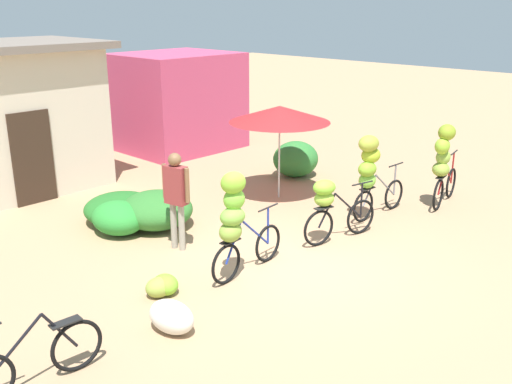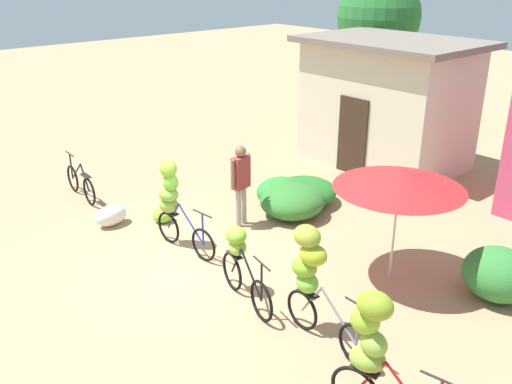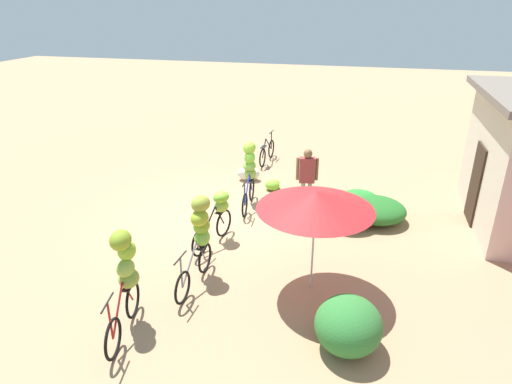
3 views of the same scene
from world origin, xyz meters
TOP-DOWN VIEW (x-y plane):
  - ground_plane at (0.00, 0.00)m, footprint 60.00×60.00m
  - building_low at (-1.50, 7.36)m, footprint 4.50×3.15m
  - shop_pink at (3.84, 7.75)m, footprint 3.20×2.80m
  - hedge_bush_front_left at (-1.27, 3.24)m, footprint 0.93×1.11m
  - hedge_bush_front_right at (-0.90, 3.67)m, footprint 1.46×1.54m
  - hedge_bush_mid at (-0.58, 2.98)m, footprint 1.40×1.42m
  - hedge_bush_by_door at (3.93, 3.27)m, footprint 1.17×1.09m
  - market_umbrella at (2.40, 2.47)m, footprint 2.19×2.19m
  - bicycle_leftmost at (-4.56, -0.04)m, footprint 1.68×0.19m
  - bicycle_near_pile at (-1.07, 0.27)m, footprint 1.69×0.42m
  - bicycle_center_loaded at (1.14, 0.11)m, footprint 1.66×0.54m
  - bicycle_by_shop at (2.60, 0.25)m, footprint 1.72×0.40m
  - bicycle_rightmost at (4.27, -0.44)m, footprint 1.65×0.49m
  - banana_pile_on_ground at (-2.20, 0.70)m, footprint 0.58×0.52m
  - produce_sack at (-2.75, -0.21)m, footprint 0.52×0.75m
  - person_vendor at (-0.96, 1.86)m, footprint 0.27×0.57m

SIDE VIEW (x-z plane):
  - ground_plane at x=0.00m, z-range 0.00..0.00m
  - banana_pile_on_ground at x=-2.20m, z-range -0.01..0.30m
  - produce_sack at x=-2.75m, z-range 0.00..0.44m
  - hedge_bush_front_right at x=-0.90m, z-range 0.00..0.57m
  - hedge_bush_front_left at x=-1.27m, z-range 0.00..0.61m
  - hedge_bush_mid at x=-0.58m, z-range 0.00..0.70m
  - bicycle_leftmost at x=-4.56m, z-range -0.13..0.84m
  - hedge_bush_by_door at x=3.93m, z-range 0.00..0.89m
  - bicycle_center_loaded at x=1.14m, z-range 0.12..1.32m
  - bicycle_near_pile at x=-1.07m, z-range 0.13..1.91m
  - bicycle_rightmost at x=4.27m, z-range 0.15..1.95m
  - bicycle_by_shop at x=2.60m, z-range 0.19..1.93m
  - person_vendor at x=-0.96m, z-range 0.20..1.95m
  - shop_pink at x=3.84m, z-range 0.00..2.77m
  - building_low at x=-1.50m, z-range 0.02..3.35m
  - market_umbrella at x=2.40m, z-range 0.85..2.90m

